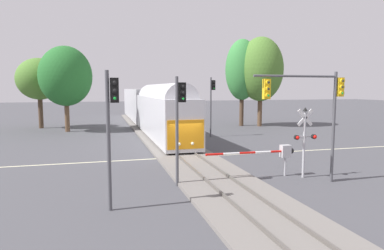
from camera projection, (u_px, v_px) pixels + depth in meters
The scene contains 14 objects.
ground_plane at pixel (186, 157), 24.96m from camera, with size 220.00×220.00×0.00m, color #47474C.
road_centre_stripe at pixel (186, 157), 24.96m from camera, with size 44.00×0.20×0.01m.
railway_track at pixel (186, 156), 24.95m from camera, with size 4.40×80.00×0.32m.
commuter_train at pixel (149, 106), 43.14m from camera, with size 3.04×41.79×5.16m.
crossing_gate_near at pixel (277, 153), 19.38m from camera, with size 5.36×0.40×1.80m.
crossing_signal_mast at pixel (305, 135), 19.00m from camera, with size 1.36×0.44×3.99m.
traffic_signal_median at pixel (180, 113), 17.24m from camera, with size 0.53×0.38×5.64m.
traffic_signal_near_right at pixel (313, 99), 17.56m from camera, with size 5.15×0.38×5.91m.
traffic_signal_far_side at pixel (212, 97), 35.03m from camera, with size 0.53×0.38×6.17m.
traffic_signal_near_left at pixel (111, 118), 13.70m from camera, with size 0.53×0.38×5.76m.
oak_far_right at pixel (242, 70), 45.14m from camera, with size 4.46×4.46×11.52m.
oak_behind_train at pixel (66, 76), 39.06m from camera, with size 5.97×5.97×9.87m.
pine_left_background at pixel (39, 79), 42.49m from camera, with size 5.51×5.51×8.80m.
maple_right_background at pixel (261, 69), 44.61m from camera, with size 5.91×5.91×11.73m.
Camera 1 is at (-5.97, -23.83, 5.04)m, focal length 31.79 mm.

